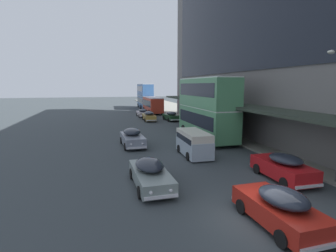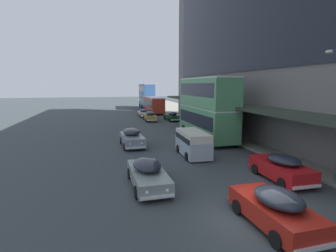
{
  "view_description": "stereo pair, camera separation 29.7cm",
  "coord_description": "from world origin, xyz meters",
  "px_view_note": "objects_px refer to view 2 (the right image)",
  "views": [
    {
      "loc": [
        -6.46,
        -8.87,
        5.58
      ],
      "look_at": [
        0.48,
        18.02,
        1.24
      ],
      "focal_mm": 28.0,
      "sensor_mm": 36.0,
      "label": 1
    },
    {
      "loc": [
        -6.17,
        -8.94,
        5.58
      ],
      "look_at": [
        0.48,
        18.02,
        1.24
      ],
      "focal_mm": 28.0,
      "sensor_mm": 36.0,
      "label": 2
    }
  ],
  "objects_px": {
    "sedan_oncoming_rear": "(275,208)",
    "transit_bus_kerbside_rear": "(154,104)",
    "sedan_second_near": "(281,167)",
    "sedan_trailing_near": "(172,116)",
    "sedan_trailing_mid": "(144,113)",
    "vw_van": "(192,142)",
    "sedan_second_mid": "(148,173)",
    "transit_bus_kerbside_front": "(146,95)",
    "transit_bus_kerbside_far": "(206,106)",
    "sedan_oncoming_front": "(132,137)",
    "sedan_lead_near": "(150,116)"
  },
  "relations": [
    {
      "from": "transit_bus_kerbside_front",
      "to": "sedan_second_mid",
      "type": "bearing_deg",
      "value": -99.16
    },
    {
      "from": "sedan_second_mid",
      "to": "vw_van",
      "type": "relative_size",
      "value": 1.07
    },
    {
      "from": "transit_bus_kerbside_front",
      "to": "sedan_oncoming_rear",
      "type": "height_order",
      "value": "transit_bus_kerbside_front"
    },
    {
      "from": "sedan_second_mid",
      "to": "transit_bus_kerbside_far",
      "type": "bearing_deg",
      "value": 54.92
    },
    {
      "from": "sedan_trailing_near",
      "to": "sedan_lead_near",
      "type": "distance_m",
      "value": 3.5
    },
    {
      "from": "transit_bus_kerbside_front",
      "to": "sedan_oncoming_rear",
      "type": "xyz_separation_m",
      "value": [
        -3.71,
        -54.39,
        -2.39
      ]
    },
    {
      "from": "sedan_oncoming_rear",
      "to": "sedan_second_mid",
      "type": "bearing_deg",
      "value": 127.44
    },
    {
      "from": "sedan_oncoming_rear",
      "to": "vw_van",
      "type": "xyz_separation_m",
      "value": [
        0.36,
        11.01,
        0.32
      ]
    },
    {
      "from": "sedan_second_near",
      "to": "sedan_second_mid",
      "type": "bearing_deg",
      "value": 172.56
    },
    {
      "from": "transit_bus_kerbside_rear",
      "to": "sedan_second_near",
      "type": "height_order",
      "value": "transit_bus_kerbside_rear"
    },
    {
      "from": "sedan_oncoming_rear",
      "to": "sedan_oncoming_front",
      "type": "bearing_deg",
      "value": 104.49
    },
    {
      "from": "sedan_oncoming_front",
      "to": "sedan_lead_near",
      "type": "distance_m",
      "value": 17.47
    },
    {
      "from": "transit_bus_kerbside_front",
      "to": "sedan_second_near",
      "type": "height_order",
      "value": "transit_bus_kerbside_front"
    },
    {
      "from": "transit_bus_kerbside_rear",
      "to": "sedan_oncoming_front",
      "type": "distance_m",
      "value": 28.82
    },
    {
      "from": "sedan_trailing_mid",
      "to": "vw_van",
      "type": "xyz_separation_m",
      "value": [
        -0.17,
        -26.67,
        0.39
      ]
    },
    {
      "from": "sedan_lead_near",
      "to": "sedan_second_near",
      "type": "bearing_deg",
      "value": -83.86
    },
    {
      "from": "sedan_trailing_near",
      "to": "sedan_lead_near",
      "type": "xyz_separation_m",
      "value": [
        -3.44,
        0.68,
        0.04
      ]
    },
    {
      "from": "sedan_second_near",
      "to": "sedan_trailing_mid",
      "type": "relative_size",
      "value": 0.99
    },
    {
      "from": "transit_bus_kerbside_rear",
      "to": "sedan_oncoming_front",
      "type": "height_order",
      "value": "transit_bus_kerbside_rear"
    },
    {
      "from": "transit_bus_kerbside_front",
      "to": "transit_bus_kerbside_far",
      "type": "relative_size",
      "value": 1.12
    },
    {
      "from": "transit_bus_kerbside_far",
      "to": "sedan_oncoming_front",
      "type": "distance_m",
      "value": 8.45
    },
    {
      "from": "sedan_second_mid",
      "to": "sedan_oncoming_rear",
      "type": "bearing_deg",
      "value": -52.56
    },
    {
      "from": "sedan_trailing_near",
      "to": "sedan_oncoming_front",
      "type": "distance_m",
      "value": 18.07
    },
    {
      "from": "sedan_trailing_mid",
      "to": "sedan_second_mid",
      "type": "relative_size",
      "value": 0.9
    },
    {
      "from": "sedan_second_near",
      "to": "sedan_oncoming_front",
      "type": "distance_m",
      "value": 13.37
    },
    {
      "from": "sedan_trailing_near",
      "to": "vw_van",
      "type": "xyz_separation_m",
      "value": [
        -3.72,
        -20.57,
        0.38
      ]
    },
    {
      "from": "transit_bus_kerbside_rear",
      "to": "sedan_trailing_near",
      "type": "height_order",
      "value": "transit_bus_kerbside_rear"
    },
    {
      "from": "transit_bus_kerbside_rear",
      "to": "transit_bus_kerbside_far",
      "type": "distance_m",
      "value": 26.35
    },
    {
      "from": "sedan_oncoming_rear",
      "to": "transit_bus_kerbside_rear",
      "type": "bearing_deg",
      "value": 85.5
    },
    {
      "from": "sedan_trailing_near",
      "to": "sedan_oncoming_rear",
      "type": "relative_size",
      "value": 1.03
    },
    {
      "from": "sedan_trailing_mid",
      "to": "sedan_second_mid",
      "type": "xyz_separation_m",
      "value": [
        -4.72,
        -32.23,
        0.02
      ]
    },
    {
      "from": "sedan_lead_near",
      "to": "sedan_second_mid",
      "type": "xyz_separation_m",
      "value": [
        -4.83,
        -26.8,
        -0.03
      ]
    },
    {
      "from": "transit_bus_kerbside_far",
      "to": "sedan_second_mid",
      "type": "distance_m",
      "value": 14.31
    },
    {
      "from": "transit_bus_kerbside_far",
      "to": "sedan_lead_near",
      "type": "distance_m",
      "value": 15.87
    },
    {
      "from": "sedan_trailing_near",
      "to": "sedan_second_mid",
      "type": "height_order",
      "value": "sedan_second_mid"
    },
    {
      "from": "sedan_second_near",
      "to": "sedan_trailing_mid",
      "type": "xyz_separation_m",
      "value": [
        -3.1,
        33.25,
        -0.08
      ]
    },
    {
      "from": "sedan_second_near",
      "to": "sedan_oncoming_rear",
      "type": "bearing_deg",
      "value": -129.32
    },
    {
      "from": "sedan_trailing_near",
      "to": "sedan_second_near",
      "type": "bearing_deg",
      "value": -90.94
    },
    {
      "from": "sedan_trailing_near",
      "to": "sedan_second_mid",
      "type": "bearing_deg",
      "value": -107.55
    },
    {
      "from": "sedan_trailing_mid",
      "to": "vw_van",
      "type": "bearing_deg",
      "value": -90.37
    },
    {
      "from": "transit_bus_kerbside_rear",
      "to": "sedan_second_mid",
      "type": "bearing_deg",
      "value": -101.34
    },
    {
      "from": "sedan_oncoming_front",
      "to": "vw_van",
      "type": "bearing_deg",
      "value": -45.39
    },
    {
      "from": "sedan_trailing_mid",
      "to": "sedan_lead_near",
      "type": "relative_size",
      "value": 0.88
    },
    {
      "from": "sedan_oncoming_rear",
      "to": "sedan_lead_near",
      "type": "relative_size",
      "value": 0.88
    },
    {
      "from": "transit_bus_kerbside_rear",
      "to": "sedan_trailing_near",
      "type": "xyz_separation_m",
      "value": [
        0.68,
        -11.67,
        -1.12
      ]
    },
    {
      "from": "transit_bus_kerbside_rear",
      "to": "sedan_lead_near",
      "type": "bearing_deg",
      "value": -104.07
    },
    {
      "from": "sedan_oncoming_front",
      "to": "sedan_lead_near",
      "type": "height_order",
      "value": "sedan_oncoming_front"
    },
    {
      "from": "transit_bus_kerbside_rear",
      "to": "vw_van",
      "type": "height_order",
      "value": "transit_bus_kerbside_rear"
    },
    {
      "from": "sedan_oncoming_rear",
      "to": "transit_bus_kerbside_front",
      "type": "bearing_deg",
      "value": 86.1
    },
    {
      "from": "sedan_second_near",
      "to": "sedan_trailing_near",
      "type": "relative_size",
      "value": 0.96
    }
  ]
}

